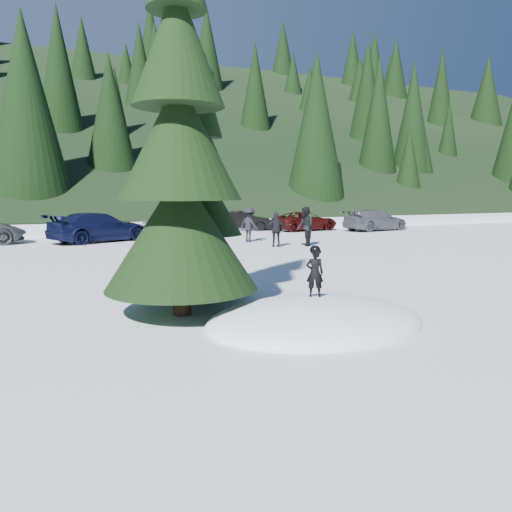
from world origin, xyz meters
name	(u,v)px	position (x,y,z in m)	size (l,w,h in m)	color
ground	(315,324)	(0.00, 0.00, 0.00)	(200.00, 200.00, 0.00)	white
snow_mound	(315,324)	(0.00, 0.00, 0.00)	(4.48, 3.52, 0.96)	white
forest_hillside	(79,104)	(0.00, 54.00, 12.50)	(200.00, 60.00, 25.00)	black
spruce_tall	(179,156)	(-2.20, 1.80, 3.32)	(3.20, 3.20, 8.60)	black
spruce_short	(206,212)	(-1.20, 3.20, 2.10)	(2.20, 2.20, 5.37)	black
child_skier	(315,273)	(0.15, 0.31, 0.97)	(0.35, 0.23, 0.97)	black
adult_0	(305,226)	(6.65, 12.34, 0.94)	(0.91, 0.71, 1.87)	black
adult_1	(276,230)	(5.23, 12.53, 0.81)	(0.95, 0.39, 1.62)	black
adult_2	(249,225)	(4.98, 15.20, 0.88)	(1.14, 0.66, 1.77)	black
car_3	(99,227)	(-2.08, 18.34, 0.75)	(2.11, 5.18, 1.50)	black
car_4	(176,225)	(2.36, 19.85, 0.67)	(1.59, 3.95, 1.35)	gray
car_5	(243,221)	(7.54, 22.32, 0.64)	(1.35, 3.86, 1.27)	black
car_6	(305,221)	(11.24, 20.57, 0.62)	(2.05, 4.44, 1.23)	#340A09
car_7	(375,220)	(15.47, 18.68, 0.68)	(1.92, 4.71, 1.37)	#56575E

